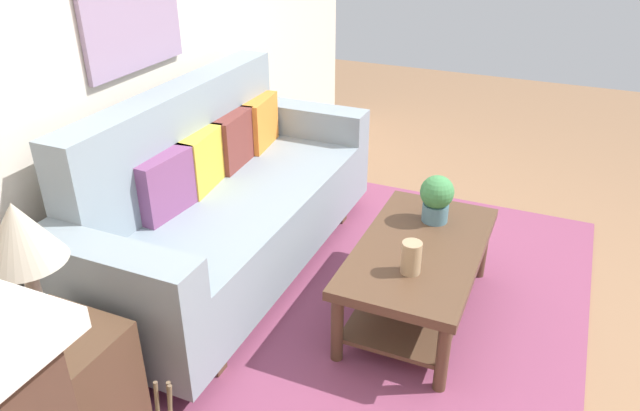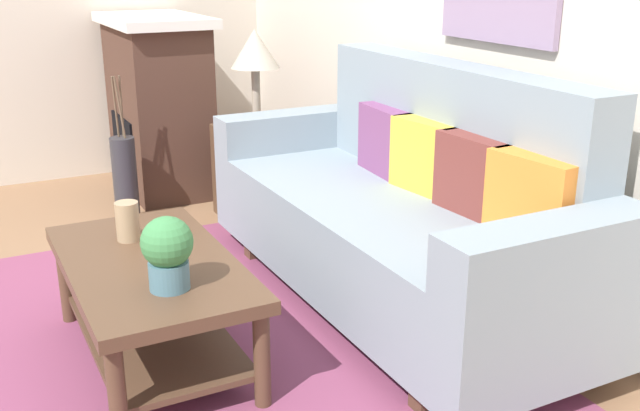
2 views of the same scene
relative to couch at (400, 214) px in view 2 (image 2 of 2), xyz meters
name	(u,v)px [view 2 (image 2 of 2)]	position (x,y,z in m)	size (l,w,h in m)	color
ground_plane	(86,380)	(0.03, -1.42, -0.43)	(9.65, 9.65, 0.00)	#8C6647
area_rug	(212,348)	(0.03, -0.92, -0.42)	(2.78, 2.16, 0.01)	#843D5B
couch	(400,214)	(0.00, 0.00, 0.00)	(2.17, 0.84, 1.08)	gray
throw_pillow_plum	(386,140)	(-0.34, 0.13, 0.25)	(0.36, 0.12, 0.32)	#7A4270
throw_pillow_mustard	(426,156)	(0.00, 0.13, 0.25)	(0.36, 0.12, 0.32)	gold
throw_pillow_maroon	(474,175)	(0.34, 0.13, 0.25)	(0.36, 0.12, 0.32)	brown
throw_pillow_orange	(531,198)	(0.67, 0.13, 0.25)	(0.36, 0.12, 0.32)	orange
coffee_table	(151,288)	(0.01, -1.14, -0.12)	(1.10, 0.60, 0.43)	#513826
tabletop_vase	(128,221)	(-0.24, -1.15, 0.08)	(0.09, 0.09, 0.16)	tan
potted_plant_tabletop	(167,251)	(0.29, -1.14, 0.14)	(0.18, 0.18, 0.26)	slate
side_table	(258,173)	(-1.38, -0.11, -0.15)	(0.44, 0.44, 0.56)	#513826
table_lamp	(255,53)	(-1.38, -0.11, 0.56)	(0.28, 0.28, 0.57)	gray
fireplace	(159,104)	(-2.24, -0.46, 0.16)	(1.02, 0.58, 1.16)	#472D23
floor_vase	(125,181)	(-1.65, -0.85, -0.17)	(0.14, 0.14, 0.52)	#2D2D33
floor_vase_branch_a	(120,108)	(-1.63, -0.85, 0.27)	(0.01, 0.01, 0.36)	brown
floor_vase_branch_b	(121,106)	(-1.66, -0.83, 0.27)	(0.01, 0.01, 0.36)	brown
floor_vase_branch_c	(115,107)	(-1.66, -0.87, 0.27)	(0.01, 0.01, 0.36)	brown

